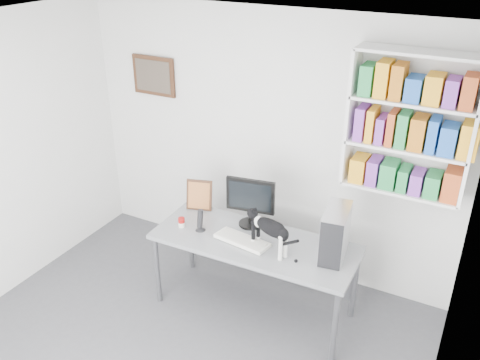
# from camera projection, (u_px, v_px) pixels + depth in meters

# --- Properties ---
(room) EXTENTS (4.01, 4.01, 2.70)m
(room) POSITION_uv_depth(u_px,v_px,m) (141.00, 241.00, 3.56)
(room) COLOR #4B4C50
(room) RESTS_ON ground
(bookshelf) EXTENTS (1.03, 0.28, 1.24)m
(bookshelf) POSITION_uv_depth(u_px,v_px,m) (410.00, 125.00, 4.21)
(bookshelf) COLOR silver
(bookshelf) RESTS_ON room
(wall_art) EXTENTS (0.52, 0.04, 0.42)m
(wall_art) POSITION_uv_depth(u_px,v_px,m) (154.00, 76.00, 5.41)
(wall_art) COLOR #482917
(wall_art) RESTS_ON room
(desk) EXTENTS (1.89, 0.78, 0.78)m
(desk) POSITION_uv_depth(u_px,v_px,m) (254.00, 275.00, 4.77)
(desk) COLOR gray
(desk) RESTS_ON room
(monitor) EXTENTS (0.49, 0.30, 0.49)m
(monitor) POSITION_uv_depth(u_px,v_px,m) (251.00, 202.00, 4.73)
(monitor) COLOR black
(monitor) RESTS_ON desk
(keyboard) EXTENTS (0.53, 0.26, 0.04)m
(keyboard) POSITION_uv_depth(u_px,v_px,m) (242.00, 240.00, 4.57)
(keyboard) COLOR white
(keyboard) RESTS_ON desk
(pc_tower) EXTENTS (0.26, 0.47, 0.44)m
(pc_tower) POSITION_uv_depth(u_px,v_px,m) (335.00, 233.00, 4.30)
(pc_tower) COLOR silver
(pc_tower) RESTS_ON desk
(speaker) EXTENTS (0.10, 0.10, 0.22)m
(speaker) POSITION_uv_depth(u_px,v_px,m) (200.00, 220.00, 4.70)
(speaker) COLOR black
(speaker) RESTS_ON desk
(leaning_print) EXTENTS (0.28, 0.17, 0.32)m
(leaning_print) POSITION_uv_depth(u_px,v_px,m) (199.00, 195.00, 5.05)
(leaning_print) COLOR #482917
(leaning_print) RESTS_ON desk
(soup_can) EXTENTS (0.07, 0.07, 0.09)m
(soup_can) POSITION_uv_depth(u_px,v_px,m) (182.00, 222.00, 4.79)
(soup_can) COLOR #A40F0E
(soup_can) RESTS_ON desk
(cat) EXTENTS (0.55, 0.31, 0.33)m
(cat) POSITION_uv_depth(u_px,v_px,m) (270.00, 235.00, 4.37)
(cat) COLOR black
(cat) RESTS_ON desk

